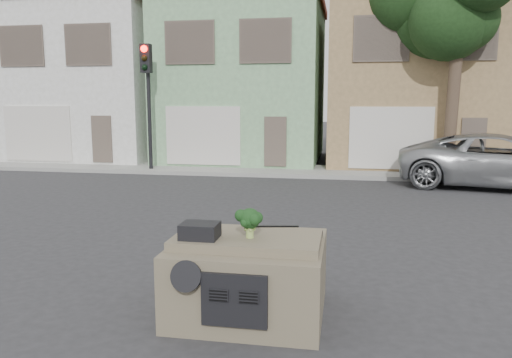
# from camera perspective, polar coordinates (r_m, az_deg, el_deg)

# --- Properties ---
(ground_plane) EXTENTS (120.00, 120.00, 0.00)m
(ground_plane) POSITION_cam_1_polar(r_m,az_deg,el_deg) (9.88, 2.57, -8.00)
(ground_plane) COLOR #303033
(ground_plane) RESTS_ON ground
(sidewalk) EXTENTS (40.00, 3.00, 0.15)m
(sidewalk) POSITION_cam_1_polar(r_m,az_deg,el_deg) (20.11, 6.56, 0.88)
(sidewalk) COLOR gray
(sidewalk) RESTS_ON ground
(townhouse_white) EXTENTS (7.20, 8.20, 7.55)m
(townhouse_white) POSITION_cam_1_polar(r_m,az_deg,el_deg) (26.84, -17.23, 10.47)
(townhouse_white) COLOR white
(townhouse_white) RESTS_ON ground
(townhouse_mint) EXTENTS (7.20, 8.20, 7.55)m
(townhouse_mint) POSITION_cam_1_polar(r_m,az_deg,el_deg) (24.35, -1.05, 11.06)
(townhouse_mint) COLOR #83B482
(townhouse_mint) RESTS_ON ground
(townhouse_tan) EXTENTS (7.20, 8.20, 7.55)m
(townhouse_tan) POSITION_cam_1_polar(r_m,az_deg,el_deg) (24.05, 17.09, 10.70)
(townhouse_tan) COLOR #9B7C51
(townhouse_tan) RESTS_ON ground
(silver_pickup) EXTENTS (6.93, 4.27, 1.79)m
(silver_pickup) POSITION_cam_1_polar(r_m,az_deg,el_deg) (18.52, 25.97, -0.90)
(silver_pickup) COLOR #A5A7AB
(silver_pickup) RESTS_ON ground
(traffic_signal) EXTENTS (0.40, 0.40, 5.10)m
(traffic_signal) POSITION_cam_1_polar(r_m,az_deg,el_deg) (20.40, -12.22, 7.83)
(traffic_signal) COLOR black
(traffic_signal) RESTS_ON ground
(tree_near) EXTENTS (4.40, 4.00, 8.50)m
(tree_near) POSITION_cam_1_polar(r_m,az_deg,el_deg) (19.58, 21.77, 12.34)
(tree_near) COLOR #193415
(tree_near) RESTS_ON ground
(car_dashboard) EXTENTS (2.00, 1.80, 1.12)m
(car_dashboard) POSITION_cam_1_polar(r_m,az_deg,el_deg) (6.89, -0.78, -10.72)
(car_dashboard) COLOR #6C624C
(car_dashboard) RESTS_ON ground
(instrument_hump) EXTENTS (0.48, 0.38, 0.20)m
(instrument_hump) POSITION_cam_1_polar(r_m,az_deg,el_deg) (6.51, -6.43, -5.89)
(instrument_hump) COLOR black
(instrument_hump) RESTS_ON car_dashboard
(wiper_arm) EXTENTS (0.69, 0.15, 0.02)m
(wiper_arm) POSITION_cam_1_polar(r_m,az_deg,el_deg) (7.04, 2.05, -5.44)
(wiper_arm) COLOR black
(wiper_arm) RESTS_ON car_dashboard
(broccoli) EXTENTS (0.42, 0.42, 0.40)m
(broccoli) POSITION_cam_1_polar(r_m,az_deg,el_deg) (6.46, -0.72, -5.02)
(broccoli) COLOR black
(broccoli) RESTS_ON car_dashboard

